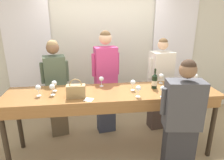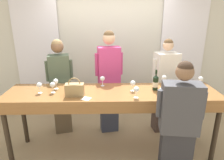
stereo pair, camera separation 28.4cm
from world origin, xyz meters
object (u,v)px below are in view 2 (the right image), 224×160
at_px(wine_glass_front_right, 56,82).
at_px(guest_olive_jacket, 61,86).
at_px(wine_glass_front_left, 53,85).
at_px(wine_glass_center_left, 162,91).
at_px(tasting_bar, 112,98).
at_px(handbag, 75,89).
at_px(wine_glass_front_mid, 102,79).
at_px(wine_glass_back_right, 164,78).
at_px(wine_glass_back_mid, 39,85).
at_px(wine_glass_back_left, 136,90).
at_px(wine_glass_center_right, 201,79).
at_px(guest_pink_top, 109,82).
at_px(guest_cream_sweater, 165,87).
at_px(host_pouring, 178,126).
at_px(wine_glass_center_mid, 133,83).
at_px(wine_bottle, 156,83).

relative_size(wine_glass_front_right, guest_olive_jacket, 0.09).
height_order(wine_glass_front_left, wine_glass_center_left, same).
xyz_separation_m(tasting_bar, guest_olive_jacket, (-0.90, 0.66, -0.05)).
relative_size(tasting_bar, wine_glass_front_right, 19.48).
relative_size(handbag, wine_glass_front_mid, 1.66).
xyz_separation_m(wine_glass_back_right, guest_olive_jacket, (-1.73, 0.37, -0.26)).
bearing_deg(wine_glass_back_mid, wine_glass_center_left, -8.32).
bearing_deg(wine_glass_back_left, wine_glass_front_left, 169.91).
distance_m(handbag, wine_glass_center_right, 1.92).
bearing_deg(wine_glass_back_right, handbag, -162.62).
xyz_separation_m(tasting_bar, guest_pink_top, (-0.04, 0.66, 0.03)).
xyz_separation_m(wine_glass_front_right, wine_glass_back_mid, (-0.19, -0.16, 0.00)).
xyz_separation_m(guest_cream_sweater, host_pouring, (-0.18, -1.26, -0.04)).
relative_size(wine_glass_center_mid, guest_pink_top, 0.09).
bearing_deg(handbag, wine_glass_back_mid, 167.36).
xyz_separation_m(wine_glass_back_left, guest_cream_sweater, (0.64, 0.88, -0.29)).
distance_m(wine_glass_front_left, wine_glass_back_left, 1.18).
distance_m(wine_bottle, guest_pink_top, 0.92).
height_order(wine_glass_front_right, wine_glass_center_mid, same).
relative_size(handbag, wine_glass_front_right, 1.66).
distance_m(wine_glass_front_mid, wine_glass_back_right, 0.97).
height_order(wine_bottle, wine_glass_front_left, wine_bottle).
height_order(wine_glass_center_mid, guest_cream_sweater, guest_cream_sweater).
xyz_separation_m(wine_glass_front_right, wine_glass_back_left, (1.16, -0.36, -0.00)).
height_order(wine_glass_front_mid, wine_glass_center_left, same).
bearing_deg(wine_glass_back_right, wine_glass_front_mid, -178.64).
bearing_deg(guest_olive_jacket, wine_glass_front_right, -83.19).
xyz_separation_m(wine_glass_front_mid, wine_glass_back_right, (0.97, 0.02, 0.00)).
bearing_deg(wine_glass_back_mid, wine_glass_front_right, 40.74).
xyz_separation_m(wine_bottle, wine_glass_front_right, (-1.48, 0.08, 0.00)).
distance_m(wine_glass_center_left, wine_glass_center_right, 0.86).
height_order(wine_bottle, host_pouring, host_pouring).
relative_size(wine_glass_back_right, guest_pink_top, 0.09).
xyz_separation_m(wine_glass_center_left, guest_pink_top, (-0.69, 0.92, -0.18)).
relative_size(wine_glass_center_right, guest_olive_jacket, 0.09).
distance_m(tasting_bar, wine_glass_front_left, 0.87).
bearing_deg(guest_pink_top, wine_glass_back_right, -23.31).
bearing_deg(guest_pink_top, wine_glass_front_left, -140.37).
bearing_deg(wine_glass_back_right, guest_olive_jacket, 167.81).
xyz_separation_m(wine_glass_front_right, wine_glass_center_right, (2.21, 0.06, -0.00)).
distance_m(wine_bottle, guest_cream_sweater, 0.73).
height_order(wine_glass_front_left, wine_glass_back_mid, same).
height_order(wine_glass_center_right, host_pouring, host_pouring).
bearing_deg(handbag, wine_glass_front_mid, 46.94).
bearing_deg(guest_pink_top, wine_bottle, -40.93).
distance_m(handbag, wine_glass_center_mid, 0.83).
relative_size(wine_glass_front_left, wine_glass_center_left, 1.00).
bearing_deg(host_pouring, wine_glass_front_mid, 136.97).
relative_size(handbag, guest_cream_sweater, 0.15).
height_order(tasting_bar, guest_olive_jacket, guest_olive_jacket).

